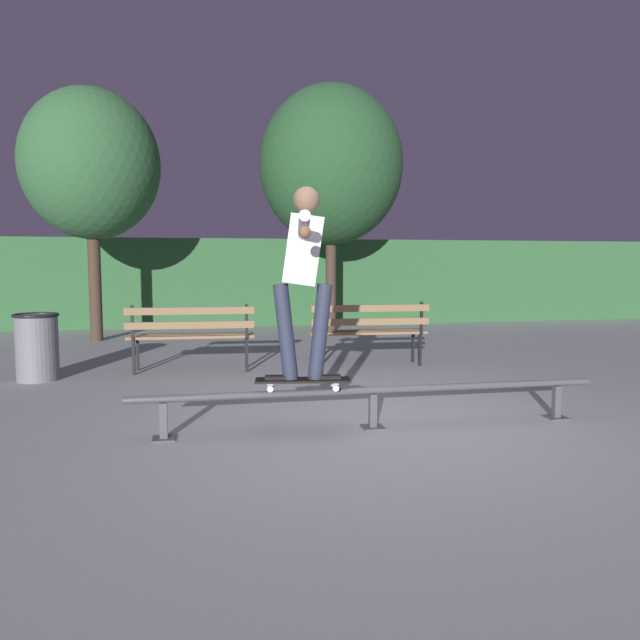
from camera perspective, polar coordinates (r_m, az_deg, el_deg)
ground_plane at (r=5.12m, az=5.10°, el=-10.30°), size 90.00×90.00×0.00m
hedge_backdrop at (r=13.95m, az=-5.34°, el=3.66°), size 24.00×1.20×1.95m
grind_rail at (r=5.06m, az=5.08°, el=-7.28°), size 4.03×0.18×0.35m
skateboard at (r=4.90m, az=-1.64°, el=-5.84°), size 0.80×0.31×0.09m
skateboarder at (r=4.81m, az=-1.64°, el=5.16°), size 0.63×1.40×1.56m
park_bench_leftmost at (r=7.76m, az=-12.26°, el=-1.01°), size 1.62×0.48×0.88m
park_bench_left_center at (r=8.06m, az=4.67°, el=-0.68°), size 1.62×0.48×0.88m
tree_behind_benches at (r=12.58m, az=1.07°, el=14.55°), size 2.93×2.93×5.02m
tree_far_left at (r=11.61m, az=-21.11°, el=13.69°), size 2.40×2.40×4.47m
trash_can at (r=7.85m, az=-25.49°, el=-2.26°), size 0.52×0.52×0.80m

